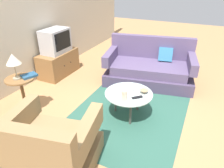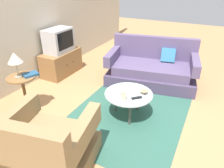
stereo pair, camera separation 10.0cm
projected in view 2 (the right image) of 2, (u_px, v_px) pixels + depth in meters
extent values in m
plane|color=#AD7F51|center=(122.00, 115.00, 3.38)|extent=(16.00, 16.00, 0.00)
cube|color=#BCB29E|center=(8.00, 18.00, 3.66)|extent=(9.00, 0.12, 2.70)
cube|color=#2D5B4C|center=(128.00, 115.00, 3.39)|extent=(2.18, 1.73, 0.00)
cube|color=brown|center=(50.00, 157.00, 2.46)|extent=(1.10, 1.15, 0.24)
cube|color=#93754C|center=(48.00, 143.00, 2.36)|extent=(0.90, 0.85, 0.18)
cube|color=#93754C|center=(20.00, 146.00, 1.88)|extent=(0.34, 1.00, 0.46)
cube|color=#93754C|center=(81.00, 136.00, 2.16)|extent=(0.93, 0.32, 0.25)
cube|color=#93754C|center=(12.00, 122.00, 2.36)|extent=(0.93, 0.32, 0.25)
cube|color=#4B3E5C|center=(150.00, 77.00, 4.35)|extent=(1.24, 1.91, 0.24)
cube|color=#5B4C70|center=(151.00, 68.00, 4.26)|extent=(1.05, 1.60, 0.18)
cube|color=#5B4C70|center=(155.00, 47.00, 4.44)|extent=(0.47, 1.76, 0.47)
cube|color=#5B4C70|center=(113.00, 55.00, 4.36)|extent=(0.94, 0.31, 0.22)
cube|color=#5B4C70|center=(195.00, 63.00, 3.96)|extent=(0.94, 0.31, 0.22)
cube|color=teal|center=(168.00, 55.00, 4.29)|extent=(0.25, 0.31, 0.30)
cylinder|color=#B2C6C1|center=(129.00, 94.00, 3.20)|extent=(0.74, 0.74, 0.02)
cylinder|color=#4C4742|center=(116.00, 101.00, 3.40)|extent=(0.04, 0.04, 0.39)
cylinder|color=#4C4742|center=(130.00, 114.00, 3.09)|extent=(0.04, 0.04, 0.39)
cylinder|color=#4C4742|center=(138.00, 100.00, 3.43)|extent=(0.04, 0.04, 0.39)
cylinder|color=olive|center=(21.00, 77.00, 3.26)|extent=(0.45, 0.45, 0.02)
cylinder|color=brown|center=(25.00, 94.00, 3.40)|extent=(0.05, 0.05, 0.59)
cylinder|color=brown|center=(28.00, 108.00, 3.54)|extent=(0.25, 0.25, 0.02)
cube|color=olive|center=(61.00, 63.00, 4.71)|extent=(0.94, 0.48, 0.53)
sphere|color=black|center=(67.00, 65.00, 4.51)|extent=(0.02, 0.02, 0.02)
sphere|color=black|center=(73.00, 62.00, 4.68)|extent=(0.02, 0.02, 0.02)
cube|color=#B7B7BC|center=(59.00, 40.00, 4.47)|extent=(0.62, 0.39, 0.50)
cube|color=black|center=(66.00, 40.00, 4.38)|extent=(0.49, 0.01, 0.36)
cylinder|color=#9E937A|center=(19.00, 77.00, 3.24)|extent=(0.13, 0.13, 0.02)
cylinder|color=#9E937A|center=(17.00, 69.00, 3.18)|extent=(0.02, 0.02, 0.22)
cone|color=beige|center=(14.00, 58.00, 3.09)|extent=(0.22, 0.22, 0.16)
cylinder|color=beige|center=(124.00, 96.00, 2.98)|extent=(0.09, 0.09, 0.16)
cone|color=beige|center=(124.00, 88.00, 2.93)|extent=(0.08, 0.08, 0.08)
cylinder|color=white|center=(131.00, 89.00, 3.22)|extent=(0.08, 0.08, 0.10)
torus|color=white|center=(133.00, 87.00, 3.26)|extent=(0.07, 0.01, 0.07)
cone|color=tan|center=(144.00, 92.00, 3.18)|extent=(0.13, 0.13, 0.06)
cube|color=black|center=(137.00, 98.00, 3.06)|extent=(0.14, 0.15, 0.02)
cube|color=navy|center=(31.00, 74.00, 3.29)|extent=(0.27, 0.24, 0.03)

